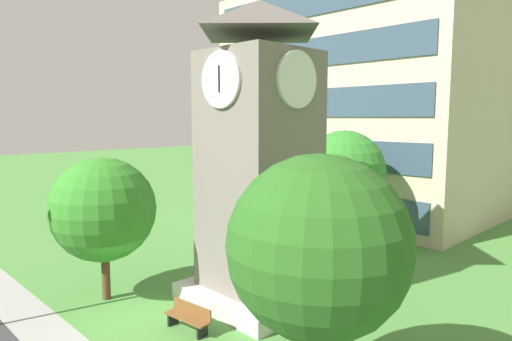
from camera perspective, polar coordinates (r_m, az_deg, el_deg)
The scene contains 8 objects.
ground_plane at distance 17.72m, azimuth -16.54°, elevation -17.00°, with size 160.00×160.00×0.00m, color #4C893D.
kerb_strip at distance 16.83m, azimuth -24.53°, elevation -18.64°, with size 120.00×1.60×0.01m, color #9E9E99.
office_building at distance 35.86m, azimuth 14.14°, elevation 8.00°, with size 18.29×14.58×16.00m.
clock_tower at distance 17.10m, azimuth 0.39°, elevation 0.13°, with size 4.85×4.85×11.31m.
park_bench at distance 15.88m, azimuth -8.53°, elevation -17.85°, with size 1.84×0.68×0.88m.
tree_streetside at distance 24.71m, azimuth 11.06°, elevation -0.13°, with size 4.43×4.43×6.39m.
tree_by_building at distance 18.23m, azimuth -18.76°, elevation -4.71°, with size 3.99×3.99×5.55m.
tree_near_tower at distance 10.37m, azimuth 7.90°, elevation -9.53°, with size 4.21×4.21×6.26m.
Camera 1 is at (14.51, -7.36, 7.02)m, focal length 31.61 mm.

